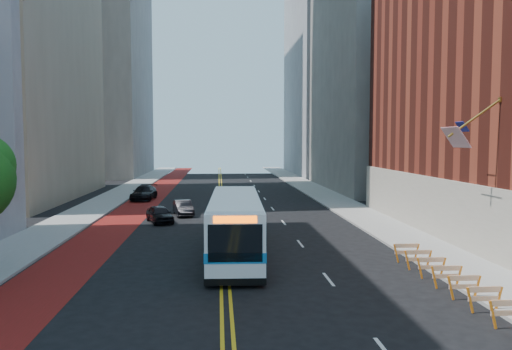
{
  "coord_description": "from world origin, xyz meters",
  "views": [
    {
      "loc": [
        -0.27,
        -16.43,
        6.45
      ],
      "look_at": [
        1.57,
        8.0,
        4.74
      ],
      "focal_mm": 35.0,
      "sensor_mm": 36.0,
      "label": 1
    }
  ],
  "objects": [
    {
      "name": "transit_bus",
      "position": [
        0.63,
        10.92,
        1.77
      ],
      "size": [
        3.11,
        12.42,
        3.39
      ],
      "rotation": [
        0.0,
        0.0,
        -0.03
      ],
      "color": "silver",
      "rests_on": "ground"
    },
    {
      "name": "car_c",
      "position": [
        -8.32,
        37.97,
        0.77
      ],
      "size": [
        2.56,
        5.44,
        1.53
      ],
      "primitive_type": "imported",
      "rotation": [
        0.0,
        0.0,
        -0.08
      ],
      "color": "black",
      "rests_on": "ground"
    },
    {
      "name": "car_b",
      "position": [
        -3.32,
        26.47,
        0.65
      ],
      "size": [
        2.15,
        4.13,
        1.3
      ],
      "primitive_type": "imported",
      "rotation": [
        0.0,
        0.0,
        0.21
      ],
      "color": "black",
      "rests_on": "ground"
    },
    {
      "name": "car_a",
      "position": [
        -4.9,
        22.77,
        0.66
      ],
      "size": [
        2.81,
        4.2,
        1.33
      ],
      "primitive_type": "imported",
      "rotation": [
        0.0,
        0.0,
        0.35
      ],
      "color": "black",
      "rests_on": "ground"
    },
    {
      "name": "center_line_inner",
      "position": [
        -0.18,
        30.0,
        0.0
      ],
      "size": [
        0.14,
        140.0,
        0.01
      ],
      "primitive_type": "cube",
      "color": "gold",
      "rests_on": "ground"
    },
    {
      "name": "bus_lane_paint",
      "position": [
        -8.1,
        30.0,
        0.0
      ],
      "size": [
        3.6,
        140.0,
        0.01
      ],
      "primitive_type": "cube",
      "color": "#60140D",
      "rests_on": "ground"
    },
    {
      "name": "construction_barriers",
      "position": [
        9.6,
        3.42,
        0.68
      ],
      "size": [
        1.42,
        10.91,
        1.0
      ],
      "color": "orange",
      "rests_on": "ground"
    },
    {
      "name": "ground",
      "position": [
        0.0,
        0.0,
        0.0
      ],
      "size": [
        160.0,
        160.0,
        0.0
      ],
      "primitive_type": "plane",
      "color": "black",
      "rests_on": "ground"
    },
    {
      "name": "lane_dashes",
      "position": [
        4.8,
        38.0,
        0.01
      ],
      "size": [
        0.14,
        98.2,
        0.01
      ],
      "color": "silver",
      "rests_on": "ground"
    },
    {
      "name": "sidewalk_left",
      "position": [
        -12.0,
        30.0,
        0.07
      ],
      "size": [
        4.0,
        140.0,
        0.15
      ],
      "primitive_type": "cube",
      "color": "gray",
      "rests_on": "ground"
    },
    {
      "name": "center_line_outer",
      "position": [
        0.18,
        30.0,
        0.0
      ],
      "size": [
        0.14,
        140.0,
        0.01
      ],
      "primitive_type": "cube",
      "color": "gold",
      "rests_on": "ground"
    },
    {
      "name": "midrise_right_near",
      "position": [
        23.0,
        48.0,
        20.0
      ],
      "size": [
        18.0,
        26.0,
        40.0
      ],
      "primitive_type": "cube",
      "color": "slate",
      "rests_on": "ground"
    },
    {
      "name": "sidewalk_right",
      "position": [
        12.0,
        30.0,
        0.07
      ],
      "size": [
        4.0,
        140.0,
        0.15
      ],
      "primitive_type": "cube",
      "color": "gray",
      "rests_on": "ground"
    },
    {
      "name": "midrise_right_far",
      "position": [
        24.0,
        78.0,
        27.5
      ],
      "size": [
        20.0,
        28.0,
        55.0
      ],
      "primitive_type": "cube",
      "color": "gray",
      "rests_on": "ground"
    }
  ]
}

